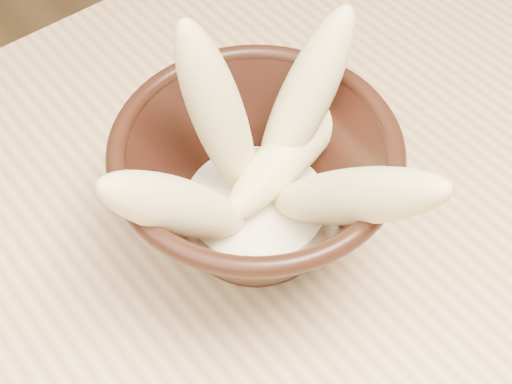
% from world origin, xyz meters
% --- Properties ---
extents(bowl, '(0.18, 0.18, 0.10)m').
position_xyz_m(bowl, '(0.10, 0.12, 0.81)').
color(bowl, black).
rests_on(bowl, table).
extents(milk_puddle, '(0.10, 0.10, 0.01)m').
position_xyz_m(milk_puddle, '(0.10, 0.12, 0.78)').
color(milk_puddle, '#FFEFCD').
rests_on(milk_puddle, bowl).
extents(banana_upright, '(0.06, 0.07, 0.13)m').
position_xyz_m(banana_upright, '(0.10, 0.15, 0.85)').
color(banana_upright, '#ECDD8B').
rests_on(banana_upright, bowl).
extents(banana_left, '(0.11, 0.04, 0.12)m').
position_xyz_m(banana_left, '(0.05, 0.11, 0.83)').
color(banana_left, '#ECDD8B').
rests_on(banana_left, bowl).
extents(banana_right, '(0.10, 0.04, 0.12)m').
position_xyz_m(banana_right, '(0.15, 0.13, 0.84)').
color(banana_right, '#ECDD8B').
rests_on(banana_right, bowl).
extents(banana_across, '(0.15, 0.06, 0.04)m').
position_xyz_m(banana_across, '(0.14, 0.12, 0.81)').
color(banana_across, '#ECDD8B').
rests_on(banana_across, bowl).
extents(banana_front, '(0.05, 0.13, 0.13)m').
position_xyz_m(banana_front, '(0.12, 0.06, 0.84)').
color(banana_front, '#ECDD8B').
rests_on(banana_front, bowl).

